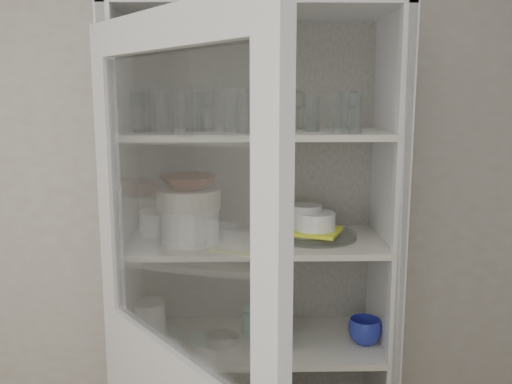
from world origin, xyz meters
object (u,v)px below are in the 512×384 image
at_px(pantry_cabinet, 256,312).
at_px(white_canister, 150,320).
at_px(cream_bowl, 189,198).
at_px(mug_teal, 280,322).
at_px(goblet_1, 200,109).
at_px(goblet_2, 298,108).
at_px(goblet_3, 353,108).
at_px(goblet_0, 149,107).
at_px(mug_blue, 365,331).
at_px(plate_stack_front, 190,225).
at_px(glass_platter, 315,235).
at_px(plate_stack_back, 165,221).
at_px(yellow_trivet, 315,231).
at_px(terracotta_bowl, 189,182).
at_px(white_ramekin, 315,221).
at_px(mug_white, 279,339).
at_px(grey_bowl_stack, 306,220).
at_px(measuring_cups, 221,339).
at_px(teal_jar, 253,320).

xyz_separation_m(pantry_cabinet, white_canister, (-0.41, -0.05, -0.01)).
xyz_separation_m(cream_bowl, mug_teal, (0.34, 0.08, -0.51)).
bearing_deg(pantry_cabinet, goblet_1, 172.09).
xyz_separation_m(goblet_2, goblet_3, (0.21, -0.00, -0.00)).
distance_m(pantry_cabinet, goblet_0, 0.90).
distance_m(goblet_0, cream_bowl, 0.38).
distance_m(goblet_0, mug_blue, 1.17).
bearing_deg(plate_stack_front, goblet_3, 12.68).
bearing_deg(glass_platter, mug_teal, 169.08).
bearing_deg(goblet_1, plate_stack_back, 174.51).
bearing_deg(yellow_trivet, cream_bowl, -172.85).
bearing_deg(goblet_0, plate_stack_front, -38.79).
xyz_separation_m(pantry_cabinet, terracotta_bowl, (-0.24, -0.11, 0.54)).
relative_size(plate_stack_back, mug_blue, 1.58).
height_order(goblet_3, white_ramekin, goblet_3).
bearing_deg(mug_white, yellow_trivet, 23.09).
bearing_deg(white_ramekin, grey_bowl_stack, 143.98).
bearing_deg(goblet_2, pantry_cabinet, -170.38).
xyz_separation_m(plate_stack_back, white_canister, (-0.05, -0.09, -0.37)).
height_order(mug_blue, measuring_cups, mug_blue).
bearing_deg(terracotta_bowl, plate_stack_back, 125.76).
distance_m(glass_platter, mug_blue, 0.41).
relative_size(glass_platter, mug_teal, 2.92).
relative_size(goblet_1, white_ramekin, 1.00).
height_order(cream_bowl, mug_teal, cream_bowl).
bearing_deg(goblet_0, measuring_cups, -25.38).
relative_size(white_ramekin, grey_bowl_stack, 1.23).
height_order(plate_stack_front, yellow_trivet, plate_stack_front).
height_order(pantry_cabinet, grey_bowl_stack, pantry_cabinet).
xyz_separation_m(teal_jar, measuring_cups, (-0.12, -0.11, -0.03)).
relative_size(mug_teal, mug_white, 1.12).
distance_m(plate_stack_front, mug_teal, 0.54).
bearing_deg(grey_bowl_stack, goblet_2, 116.67).
height_order(pantry_cabinet, mug_blue, pantry_cabinet).
bearing_deg(grey_bowl_stack, goblet_0, 176.02).
bearing_deg(mug_teal, plate_stack_front, -153.09).
height_order(yellow_trivet, teal_jar, yellow_trivet).
bearing_deg(goblet_1, goblet_2, -0.30).
bearing_deg(mug_white, pantry_cabinet, 100.56).
bearing_deg(plate_stack_back, goblet_1, -5.49).
relative_size(goblet_2, plate_stack_back, 0.81).
relative_size(goblet_3, plate_stack_front, 0.73).
relative_size(terracotta_bowl, white_canister, 1.41).
bearing_deg(glass_platter, plate_stack_back, 170.20).
xyz_separation_m(plate_stack_front, mug_teal, (0.34, 0.08, -0.41)).
height_order(goblet_2, mug_blue, goblet_2).
bearing_deg(white_canister, mug_blue, -4.88).
distance_m(plate_stack_back, yellow_trivet, 0.59).
xyz_separation_m(plate_stack_front, mug_blue, (0.65, -0.00, -0.41)).
height_order(goblet_3, teal_jar, goblet_3).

